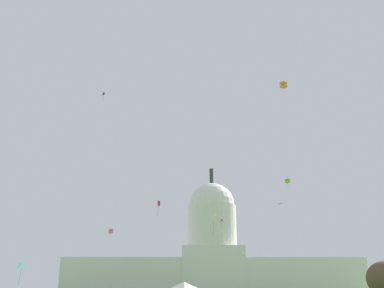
{
  "coord_description": "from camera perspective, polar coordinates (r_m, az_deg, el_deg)",
  "views": [
    {
      "loc": [
        -5.14,
        -32.55,
        3.42
      ],
      "look_at": [
        -4.4,
        61.5,
        34.65
      ],
      "focal_mm": 42.17,
      "sensor_mm": 36.0,
      "label": 1
    }
  ],
  "objects": [
    {
      "name": "kite_blue_mid",
      "position": [
        109.46,
        10.89,
        -7.63
      ],
      "size": [
        1.62,
        1.54,
        0.24
      ],
      "rotation": [
        0.0,
        0.0,
        5.6
      ],
      "color": "blue"
    },
    {
      "name": "kite_cyan_low",
      "position": [
        85.2,
        -20.88,
        -14.33
      ],
      "size": [
        0.46,
        1.2,
        3.86
      ],
      "rotation": [
        0.0,
        0.0,
        0.74
      ],
      "color": "#33BCDB"
    },
    {
      "name": "capitol_building",
      "position": [
        207.2,
        2.63,
        -14.87
      ],
      "size": [
        129.87,
        22.53,
        59.57
      ],
      "color": "silver",
      "rests_on": "ground_plane"
    },
    {
      "name": "kite_lime_mid",
      "position": [
        120.59,
        12.0,
        -4.59
      ],
      "size": [
        1.36,
        1.38,
        2.28
      ],
      "rotation": [
        0.0,
        0.0,
        0.58
      ],
      "color": "#8CD133"
    },
    {
      "name": "kite_pink_low",
      "position": [
        101.77,
        -10.22,
        -10.78
      ],
      "size": [
        1.17,
        1.14,
        1.01
      ],
      "rotation": [
        0.0,
        0.0,
        4.95
      ],
      "color": "pink"
    },
    {
      "name": "kite_black_high",
      "position": [
        108.01,
        -11.12,
        6.15
      ],
      "size": [
        0.44,
        0.99,
        2.3
      ],
      "rotation": [
        0.0,
        0.0,
        3.77
      ],
      "color": "black"
    },
    {
      "name": "kite_orange_high",
      "position": [
        80.71,
        11.49,
        7.33
      ],
      "size": [
        1.25,
        1.28,
        1.22
      ],
      "rotation": [
        0.0,
        0.0,
        0.41
      ],
      "color": "orange"
    },
    {
      "name": "kite_red_mid",
      "position": [
        103.67,
        -4.23,
        -7.65
      ],
      "size": [
        0.62,
        0.63,
        3.52
      ],
      "rotation": [
        0.0,
        0.0,
        6.07
      ],
      "color": "red"
    },
    {
      "name": "kite_white_low",
      "position": [
        83.7,
        2.54,
        -9.2
      ],
      "size": [
        1.27,
        1.69,
        3.81
      ],
      "rotation": [
        0.0,
        0.0,
        4.31
      ],
      "color": "white"
    },
    {
      "name": "kite_green_low",
      "position": [
        165.51,
        6.59,
        -13.69
      ],
      "size": [
        1.76,
        1.51,
        0.27
      ],
      "rotation": [
        0.0,
        0.0,
        0.64
      ],
      "color": "green"
    },
    {
      "name": "kite_magenta_mid",
      "position": [
        167.77,
        3.8,
        -9.62
      ],
      "size": [
        1.0,
        1.0,
        3.57
      ],
      "rotation": [
        0.0,
        0.0,
        3.94
      ],
      "color": "#D1339E"
    }
  ]
}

